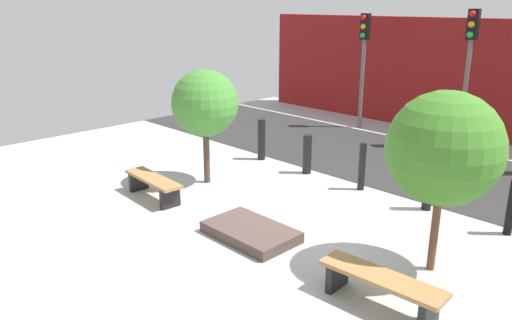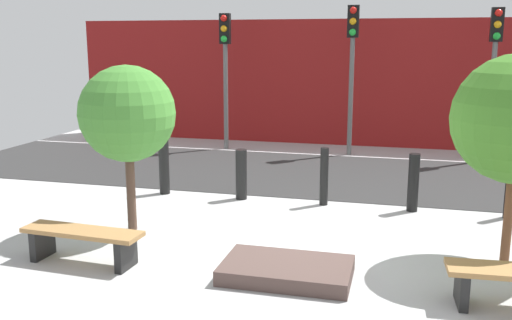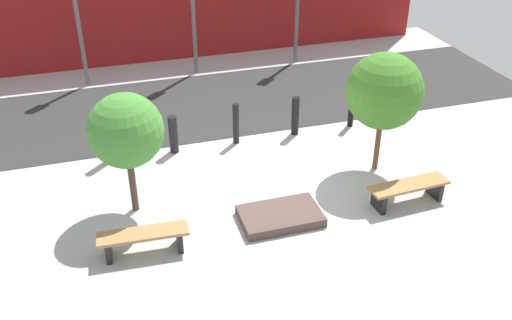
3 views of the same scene
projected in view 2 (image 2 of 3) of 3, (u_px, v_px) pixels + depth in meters
name	position (u px, v px, depth m)	size (l,w,h in m)	color
ground_plane	(300.00, 250.00, 7.95)	(18.00, 18.00, 0.00)	#ACACAC
road_strip	(338.00, 175.00, 12.37)	(18.00, 4.17, 0.01)	#2D2D2D
building_facade	(356.00, 83.00, 15.74)	(16.20, 0.50, 3.44)	maroon
bench_left	(83.00, 239.00, 7.45)	(1.65, 0.51, 0.46)	black
planter_bed	(287.00, 270.00, 7.02)	(1.58, 0.98, 0.19)	#4F3C37
tree_behind_left_bench	(127.00, 114.00, 8.48)	(1.45, 1.45, 2.53)	#50382C
bollard_far_left	(164.00, 166.00, 10.80)	(0.19, 0.19, 1.06)	black
bollard_left	(241.00, 174.00, 10.44)	(0.21, 0.21, 0.93)	black
bollard_center	(324.00, 176.00, 10.05)	(0.15, 0.15, 1.03)	black
bollard_right	(413.00, 183.00, 9.68)	(0.18, 0.18, 1.00)	black
bollard_far_right	(510.00, 189.00, 9.31)	(0.14, 0.14, 0.99)	black
traffic_light_west	(225.00, 56.00, 14.91)	(0.28, 0.27, 3.56)	slate
traffic_light_mid_west	(352.00, 53.00, 14.09)	(0.28, 0.27, 3.71)	#616161
traffic_light_mid_east	(494.00, 57.00, 13.29)	(0.28, 0.27, 3.62)	#5E5E5E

